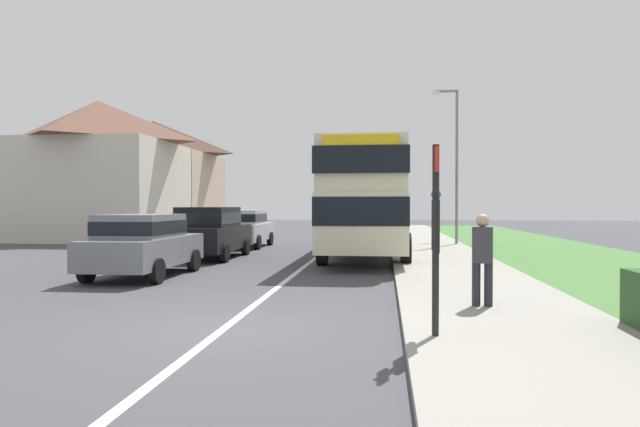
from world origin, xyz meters
The scene contains 12 objects.
ground_plane centered at (0.00, 0.00, 0.00)m, with size 120.00×120.00×0.00m, color #424247.
lane_marking_centre centered at (0.00, 8.00, 0.00)m, with size 0.14×60.00×0.01m, color silver.
pavement_near_side centered at (4.20, 6.00, 0.06)m, with size 3.20×68.00×0.12m, color gray.
double_decker_bus centered at (1.73, 11.60, 2.14)m, with size 2.80×10.25×3.70m.
parked_car_grey centered at (-3.71, 5.55, 0.88)m, with size 1.91×4.02×1.58m.
parked_car_black centered at (-3.55, 10.47, 0.95)m, with size 1.95×4.32×1.75m.
parked_car_silver centered at (-3.66, 15.50, 0.88)m, with size 1.92×4.02×1.60m.
pedestrian_at_stop centered at (3.98, 1.73, 0.98)m, with size 0.34×0.34×1.67m.
bus_stop_sign centered at (3.00, -0.49, 1.54)m, with size 0.09×0.52×2.60m.
cycle_route_sign centered at (4.69, 17.90, 1.43)m, with size 0.44×0.08×2.52m.
street_lamp_mid centered at (5.38, 16.96, 3.97)m, with size 1.14×0.20×6.85m.
house_terrace_far_side centered at (-12.63, 23.31, 3.65)m, with size 7.68×13.82×7.31m.
Camera 1 is at (2.34, -7.79, 1.82)m, focal length 31.09 mm.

